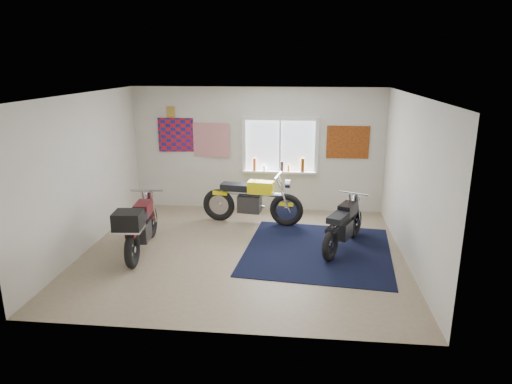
# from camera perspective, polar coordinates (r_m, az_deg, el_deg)

# --- Properties ---
(ground) EXTENTS (5.50, 5.50, 0.00)m
(ground) POSITION_cam_1_polar(r_m,az_deg,el_deg) (8.06, -1.63, -7.47)
(ground) COLOR #9E896B
(ground) RESTS_ON ground
(room_shell) EXTENTS (5.50, 5.50, 5.50)m
(room_shell) POSITION_cam_1_polar(r_m,az_deg,el_deg) (7.56, -1.72, 4.03)
(room_shell) COLOR white
(room_shell) RESTS_ON ground
(navy_rug) EXTENTS (2.74, 2.83, 0.01)m
(navy_rug) POSITION_cam_1_polar(r_m,az_deg,el_deg) (8.16, 7.71, -7.26)
(navy_rug) COLOR black
(navy_rug) RESTS_ON ground
(window_assembly) EXTENTS (1.66, 0.17, 1.26)m
(window_assembly) POSITION_cam_1_polar(r_m,az_deg,el_deg) (9.98, 3.02, 5.34)
(window_assembly) COLOR white
(window_assembly) RESTS_ON room_shell
(oil_bottles) EXTENTS (1.13, 0.09, 0.30)m
(oil_bottles) POSITION_cam_1_polar(r_m,az_deg,el_deg) (9.98, 3.41, 3.33)
(oil_bottles) COLOR #943D15
(oil_bottles) RESTS_ON window_assembly
(flag_display) EXTENTS (1.60, 0.10, 1.17)m
(flag_display) POSITION_cam_1_polar(r_m,az_deg,el_deg) (10.28, -10.60, 9.80)
(flag_display) COLOR red
(flag_display) RESTS_ON room_shell
(triumph_poster) EXTENTS (0.90, 0.03, 0.70)m
(triumph_poster) POSITION_cam_1_polar(r_m,az_deg,el_deg) (10.00, 11.41, 6.11)
(triumph_poster) COLOR #A54C14
(triumph_poster) RESTS_ON room_shell
(yellow_triumph) EXTENTS (2.11, 0.63, 1.06)m
(yellow_triumph) POSITION_cam_1_polar(r_m,az_deg,el_deg) (9.30, -0.55, -1.15)
(yellow_triumph) COLOR black
(yellow_triumph) RESTS_ON ground
(black_chrome_bike) EXTENTS (0.88, 1.68, 0.92)m
(black_chrome_bike) POSITION_cam_1_polar(r_m,az_deg,el_deg) (8.22, 10.88, -4.25)
(black_chrome_bike) COLOR black
(black_chrome_bike) RESTS_ON navy_rug
(maroon_tourer) EXTENTS (0.65, 1.94, 0.99)m
(maroon_tourer) POSITION_cam_1_polar(r_m,az_deg,el_deg) (8.00, -14.39, -4.19)
(maroon_tourer) COLOR black
(maroon_tourer) RESTS_ON ground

